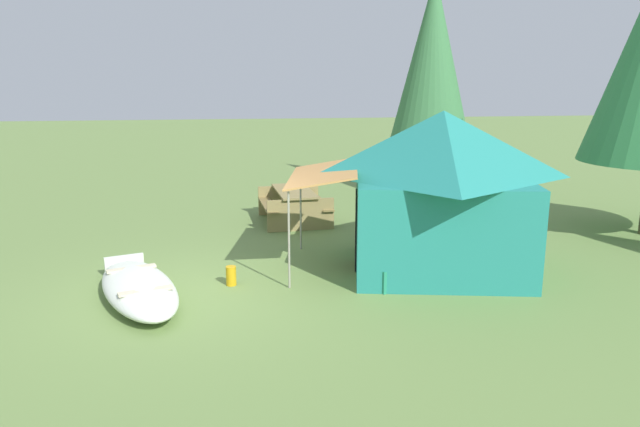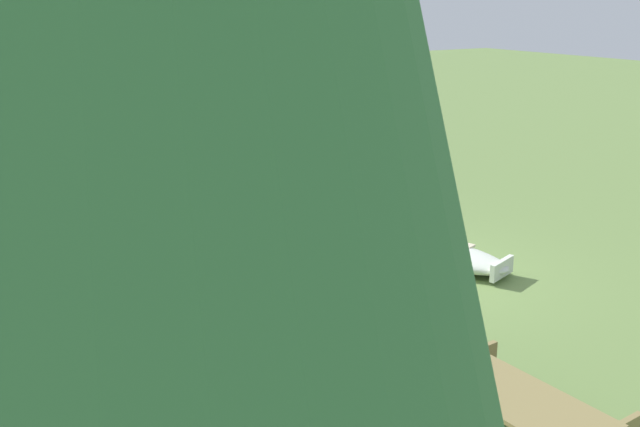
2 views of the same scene
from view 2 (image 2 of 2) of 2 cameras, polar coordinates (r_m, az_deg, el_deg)
The scene contains 7 objects.
ground_plane at distance 11.91m, azimuth 5.87°, elevation -4.73°, with size 80.00×80.00×0.00m, color olive.
beached_rowboat at distance 12.43m, azimuth 8.71°, elevation -2.96°, with size 3.09×1.92×0.37m.
canvas_cabin_tent at distance 8.99m, azimuth -13.48°, elevation -2.35°, with size 3.46×4.67×2.84m.
picnic_table at distance 7.37m, azimuth 14.69°, elevation -15.40°, with size 2.03×1.65×0.77m.
cooler_box at distance 10.60m, azimuth -8.23°, elevation -6.51°, with size 0.45×0.34×0.38m, color #238363.
fuel_can at distance 11.29m, azimuth 4.51°, elevation -5.05°, with size 0.17×0.17×0.33m, color gold.
pine_tree_back_left at distance 1.39m, azimuth -13.09°, elevation -9.85°, with size 2.46×2.46×6.23m.
Camera 2 is at (-8.82, 6.73, 4.34)m, focal length 40.45 mm.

